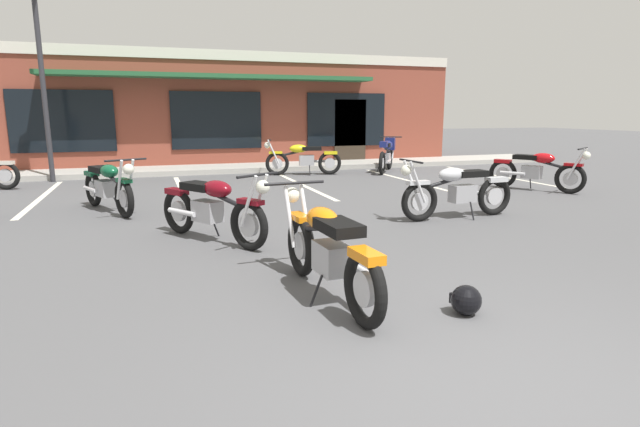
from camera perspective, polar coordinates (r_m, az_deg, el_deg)
ground_plane at (r=6.85m, az=-0.63°, el=-3.04°), size 80.00×80.00×0.00m
sidewalk_kerb at (r=15.29m, az=-10.95°, el=5.00°), size 22.00×1.80×0.14m
brick_storefront_building at (r=18.95m, az=-12.76°, el=11.22°), size 15.77×7.06×3.51m
painted_stall_lines at (r=11.77m, az=-8.49°, el=2.91°), size 13.91×4.80×0.01m
motorcycle_foreground_classic at (r=4.68m, az=0.85°, el=-3.98°), size 0.66×2.11×0.98m
motorcycle_red_sportbike at (r=12.10m, az=23.12°, el=4.55°), size 1.31×1.89×0.98m
motorcycle_black_cruiser at (r=9.44m, az=-22.71°, el=2.92°), size 1.13×1.98×0.98m
motorcycle_silver_naked at (r=14.90m, az=7.50°, el=6.71°), size 1.42×1.83×0.98m
motorcycle_blue_standard at (r=6.85m, az=-12.01°, el=0.68°), size 1.36×1.86×0.98m
motorcycle_orange_scrambler at (r=8.48m, az=15.13°, el=2.55°), size 2.11×0.66×0.98m
motorcycle_cream_vintage at (r=13.97m, az=-1.95°, el=6.23°), size 2.09×0.79×0.98m
helmet_on_pavement at (r=4.55m, az=16.04°, el=-9.31°), size 0.26×0.26×0.26m
parking_lot_lamp_post at (r=14.10m, az=-28.98°, el=15.52°), size 0.24×0.76×4.69m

